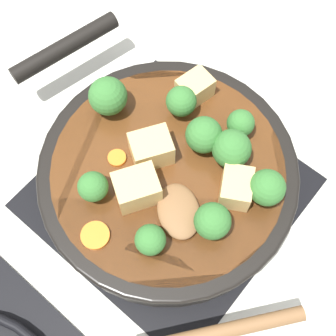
% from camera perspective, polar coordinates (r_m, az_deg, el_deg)
% --- Properties ---
extents(ground_plane, '(2.40, 2.40, 0.00)m').
position_cam_1_polar(ground_plane, '(0.64, 0.00, -3.09)').
color(ground_plane, silver).
extents(front_burner_grate, '(0.31, 0.31, 0.03)m').
position_cam_1_polar(front_burner_grate, '(0.62, 0.00, -2.70)').
color(front_burner_grate, black).
rests_on(front_burner_grate, ground_plane).
extents(skillet_pan, '(0.42, 0.32, 0.06)m').
position_cam_1_polar(skillet_pan, '(0.58, -0.13, -0.87)').
color(skillet_pan, black).
rests_on(skillet_pan, front_burner_grate).
extents(wooden_spoon, '(0.22, 0.21, 0.02)m').
position_cam_1_polar(wooden_spoon, '(0.51, 3.12, -12.71)').
color(wooden_spoon, brown).
rests_on(wooden_spoon, skillet_pan).
extents(tofu_cube_center_large, '(0.06, 0.06, 0.04)m').
position_cam_1_polar(tofu_cube_center_large, '(0.53, -3.82, -2.48)').
color(tofu_cube_center_large, '#DBB770').
rests_on(tofu_cube_center_large, skillet_pan).
extents(tofu_cube_near_handle, '(0.06, 0.06, 0.04)m').
position_cam_1_polar(tofu_cube_near_handle, '(0.55, -2.13, 2.29)').
color(tofu_cube_near_handle, '#DBB770').
rests_on(tofu_cube_near_handle, skillet_pan).
extents(tofu_cube_east_chunk, '(0.04, 0.05, 0.03)m').
position_cam_1_polar(tofu_cube_east_chunk, '(0.59, 3.29, 9.71)').
color(tofu_cube_east_chunk, '#DBB770').
rests_on(tofu_cube_east_chunk, skillet_pan).
extents(tofu_cube_west_chunk, '(0.05, 0.05, 0.03)m').
position_cam_1_polar(tofu_cube_west_chunk, '(0.54, 8.30, -2.38)').
color(tofu_cube_west_chunk, '#DBB770').
rests_on(tofu_cube_west_chunk, skillet_pan).
extents(broccoli_floret_near_spoon, '(0.04, 0.04, 0.05)m').
position_cam_1_polar(broccoli_floret_near_spoon, '(0.51, 5.44, -6.47)').
color(broccoli_floret_near_spoon, '#709956').
rests_on(broccoli_floret_near_spoon, skillet_pan).
extents(broccoli_floret_center_top, '(0.05, 0.05, 0.05)m').
position_cam_1_polar(broccoli_floret_center_top, '(0.54, 7.76, 2.32)').
color(broccoli_floret_center_top, '#709956').
rests_on(broccoli_floret_center_top, skillet_pan).
extents(broccoli_floret_east_rim, '(0.04, 0.04, 0.05)m').
position_cam_1_polar(broccoli_floret_east_rim, '(0.53, 11.96, -2.37)').
color(broccoli_floret_east_rim, '#709956').
rests_on(broccoli_floret_east_rim, skillet_pan).
extents(broccoli_floret_west_rim, '(0.03, 0.03, 0.04)m').
position_cam_1_polar(broccoli_floret_west_rim, '(0.53, -9.13, -2.28)').
color(broccoli_floret_west_rim, '#709956').
rests_on(broccoli_floret_west_rim, skillet_pan).
extents(broccoli_floret_north_edge, '(0.05, 0.05, 0.05)m').
position_cam_1_polar(broccoli_floret_north_edge, '(0.58, -7.34, 8.66)').
color(broccoli_floret_north_edge, '#709956').
rests_on(broccoli_floret_north_edge, skillet_pan).
extents(broccoli_floret_south_cluster, '(0.03, 0.03, 0.04)m').
position_cam_1_polar(broccoli_floret_south_cluster, '(0.56, 8.84, 5.38)').
color(broccoli_floret_south_cluster, '#709956').
rests_on(broccoli_floret_south_cluster, skillet_pan).
extents(broccoli_floret_mid_floret, '(0.04, 0.04, 0.05)m').
position_cam_1_polar(broccoli_floret_mid_floret, '(0.57, 1.62, 8.10)').
color(broccoli_floret_mid_floret, '#709956').
rests_on(broccoli_floret_mid_floret, skillet_pan).
extents(broccoli_floret_small_inner, '(0.04, 0.04, 0.05)m').
position_cam_1_polar(broccoli_floret_small_inner, '(0.55, 4.38, 4.03)').
color(broccoli_floret_small_inner, '#709956').
rests_on(broccoli_floret_small_inner, skillet_pan).
extents(broccoli_floret_tall_stem, '(0.03, 0.03, 0.04)m').
position_cam_1_polar(broccoli_floret_tall_stem, '(0.50, -2.16, -8.76)').
color(broccoli_floret_tall_stem, '#709956').
rests_on(broccoli_floret_tall_stem, skillet_pan).
extents(carrot_slice_orange_thin, '(0.03, 0.03, 0.01)m').
position_cam_1_polar(carrot_slice_orange_thin, '(0.53, -8.85, -8.12)').
color(carrot_slice_orange_thin, orange).
rests_on(carrot_slice_orange_thin, skillet_pan).
extents(carrot_slice_near_center, '(0.02, 0.02, 0.01)m').
position_cam_1_polar(carrot_slice_near_center, '(0.56, -6.24, 1.22)').
color(carrot_slice_near_center, orange).
rests_on(carrot_slice_near_center, skillet_pan).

